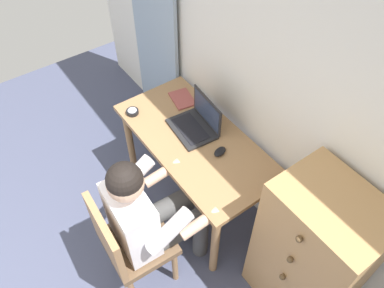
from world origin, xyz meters
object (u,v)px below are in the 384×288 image
(desk, at_px, (195,149))
(chair, at_px, (127,243))
(desk_clock, at_px, (132,112))
(computer_mouse, at_px, (220,152))
(notebook_pad, at_px, (182,99))
(laptop, at_px, (197,123))
(person_seated, at_px, (151,214))
(dresser, at_px, (311,254))

(desk, bearing_deg, chair, -68.49)
(desk, xyz_separation_m, chair, (0.29, -0.73, -0.13))
(desk_clock, bearing_deg, computer_mouse, 22.63)
(computer_mouse, distance_m, notebook_pad, 0.59)
(laptop, bearing_deg, desk_clock, -143.07)
(desk, distance_m, chair, 0.79)
(desk, distance_m, laptop, 0.19)
(laptop, bearing_deg, computer_mouse, -3.00)
(computer_mouse, bearing_deg, notebook_pad, 155.29)
(desk_clock, relative_size, notebook_pad, 0.43)
(desk, relative_size, notebook_pad, 5.93)
(notebook_pad, bearing_deg, laptop, -4.74)
(desk, distance_m, notebook_pad, 0.43)
(desk, bearing_deg, laptop, 138.38)
(person_seated, bearing_deg, computer_mouse, 98.81)
(dresser, distance_m, notebook_pad, 1.41)
(chair, xyz_separation_m, computer_mouse, (-0.08, 0.78, 0.26))
(desk, distance_m, dresser, 1.02)
(chair, xyz_separation_m, person_seated, (0.01, 0.18, 0.18))
(desk, relative_size, chair, 1.43)
(computer_mouse, bearing_deg, desk_clock, -172.18)
(computer_mouse, bearing_deg, desk, -179.71)
(chair, bearing_deg, laptop, 114.59)
(person_seated, bearing_deg, chair, -92.58)
(desk, relative_size, dresser, 1.11)
(dresser, xyz_separation_m, desk_clock, (-1.49, -0.33, 0.18))
(desk, height_order, chair, chair)
(desk, relative_size, person_seated, 1.05)
(desk, xyz_separation_m, dresser, (1.02, 0.10, -0.06))
(person_seated, bearing_deg, desk, 118.41)
(person_seated, xyz_separation_m, computer_mouse, (-0.09, 0.60, 0.08))
(person_seated, distance_m, desk_clock, 0.83)
(person_seated, relative_size, computer_mouse, 11.89)
(person_seated, height_order, desk_clock, person_seated)
(chair, distance_m, notebook_pad, 1.14)
(laptop, distance_m, computer_mouse, 0.28)
(dresser, relative_size, laptop, 3.08)
(dresser, xyz_separation_m, person_seated, (-0.72, -0.65, 0.11))
(notebook_pad, bearing_deg, dresser, 8.93)
(desk, distance_m, desk_clock, 0.54)
(chair, height_order, laptop, laptop)
(desk, xyz_separation_m, laptop, (-0.08, 0.07, 0.16))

